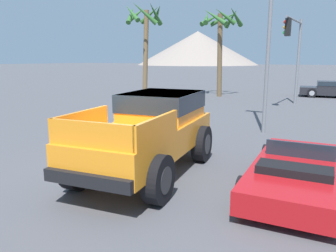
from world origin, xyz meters
TOP-DOWN VIEW (x-y plane):
  - ground_plane at (0.00, 0.00)m, footprint 320.00×320.00m
  - orange_pickup_truck at (0.31, 0.23)m, footprint 2.88×5.28m
  - red_convertible_car at (3.74, 0.71)m, footprint 2.19×4.40m
  - parked_car_dark at (2.56, 20.68)m, footprint 4.75×2.48m
  - traffic_light_main at (0.93, 13.89)m, footprint 0.38×4.08m
  - palm_tree_tall at (-4.83, 16.74)m, footprint 2.89×2.94m
  - palm_tree_leaning at (-9.82, 14.21)m, footprint 3.01×3.20m

SIDE VIEW (x-z plane):
  - ground_plane at x=0.00m, z-range 0.00..0.00m
  - red_convertible_car at x=3.74m, z-range -0.09..0.87m
  - parked_car_dark at x=2.56m, z-range 0.02..1.19m
  - orange_pickup_truck at x=0.31m, z-range 0.13..2.08m
  - traffic_light_main at x=0.93m, z-range 1.07..6.25m
  - palm_tree_tall at x=-4.83m, z-range 1.72..8.13m
  - palm_tree_leaning at x=-9.82m, z-range 1.73..8.56m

